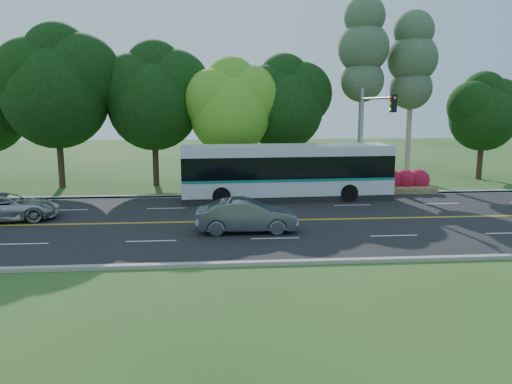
{
  "coord_description": "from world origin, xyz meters",
  "views": [
    {
      "loc": [
        -3.15,
        -25.07,
        5.99
      ],
      "look_at": [
        -0.9,
        2.0,
        1.17
      ],
      "focal_mm": 35.0,
      "sensor_mm": 36.0,
      "label": 1
    }
  ],
  "objects": [
    {
      "name": "lane_markings",
      "position": [
        -0.09,
        0.0,
        0.02
      ],
      "size": [
        57.6,
        13.82,
        0.0
      ],
      "color": "gold",
      "rests_on": "road"
    },
    {
      "name": "road",
      "position": [
        0.0,
        0.0,
        0.01
      ],
      "size": [
        60.0,
        14.0,
        0.02
      ],
      "primitive_type": "cube",
      "color": "black",
      "rests_on": "ground"
    },
    {
      "name": "curb_south",
      "position": [
        0.0,
        -7.15,
        0.07
      ],
      "size": [
        60.0,
        0.3,
        0.15
      ],
      "primitive_type": "cube",
      "color": "gray",
      "rests_on": "ground"
    },
    {
      "name": "sedan",
      "position": [
        -1.69,
        -2.25,
        0.8
      ],
      "size": [
        4.76,
        1.7,
        1.56
      ],
      "primitive_type": "imported",
      "rotation": [
        0.0,
        0.0,
        1.56
      ],
      "color": "#565F68",
      "rests_on": "road"
    },
    {
      "name": "tree_row",
      "position": [
        -5.15,
        12.13,
        6.73
      ],
      "size": [
        44.7,
        9.1,
        13.84
      ],
      "color": "black",
      "rests_on": "ground"
    },
    {
      "name": "transit_bus",
      "position": [
        1.33,
        5.71,
        1.72
      ],
      "size": [
        13.21,
        3.43,
        3.43
      ],
      "rotation": [
        0.0,
        0.0,
        0.05
      ],
      "color": "silver",
      "rests_on": "road"
    },
    {
      "name": "curb_north",
      "position": [
        0.0,
        7.15,
        0.07
      ],
      "size": [
        60.0,
        0.3,
        0.15
      ],
      "primitive_type": "cube",
      "color": "gray",
      "rests_on": "ground"
    },
    {
      "name": "suv",
      "position": [
        -13.95,
        1.1,
        0.73
      ],
      "size": [
        5.51,
        3.36,
        1.43
      ],
      "primitive_type": "imported",
      "rotation": [
        0.0,
        0.0,
        1.77
      ],
      "color": "#ADB1B2",
      "rests_on": "road"
    },
    {
      "name": "grass_verge",
      "position": [
        0.0,
        9.0,
        0.05
      ],
      "size": [
        60.0,
        4.0,
        0.1
      ],
      "primitive_type": "cube",
      "color": "#204C19",
      "rests_on": "ground"
    },
    {
      "name": "traffic_signal",
      "position": [
        6.49,
        5.4,
        4.67
      ],
      "size": [
        0.42,
        6.1,
        7.0
      ],
      "color": "gray",
      "rests_on": "ground"
    },
    {
      "name": "ground",
      "position": [
        0.0,
        0.0,
        0.0
      ],
      "size": [
        120.0,
        120.0,
        0.0
      ],
      "primitive_type": "plane",
      "color": "#204C19",
      "rests_on": "ground"
    },
    {
      "name": "bougainvillea_hedge",
      "position": [
        7.18,
        8.15,
        0.72
      ],
      "size": [
        9.5,
        2.25,
        1.5
      ],
      "color": "#AA0E29",
      "rests_on": "ground"
    }
  ]
}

